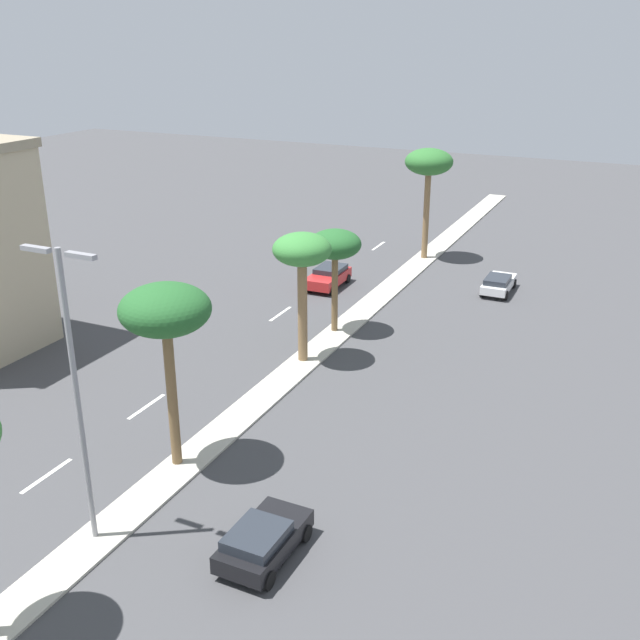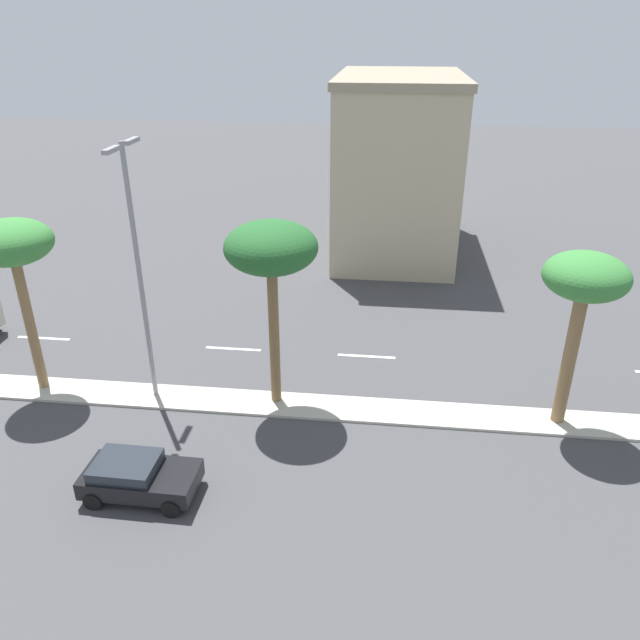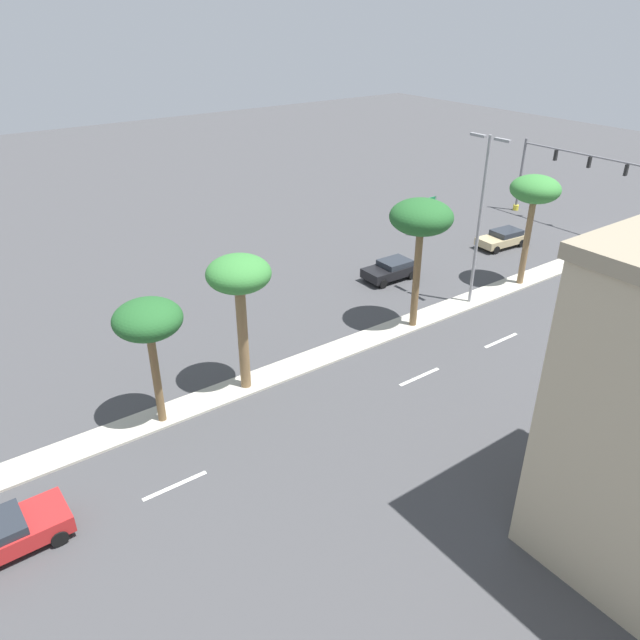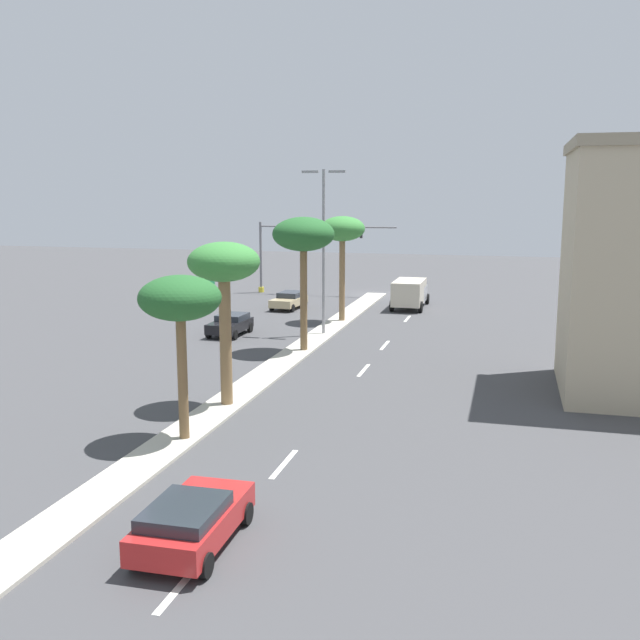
{
  "view_description": "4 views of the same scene",
  "coord_description": "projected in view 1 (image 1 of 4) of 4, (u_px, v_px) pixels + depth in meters",
  "views": [
    {
      "loc": [
        16.58,
        3.69,
        17.15
      ],
      "look_at": [
        2.35,
        34.26,
        3.95
      ],
      "focal_mm": 41.98,
      "sensor_mm": 36.0,
      "label": 1
    },
    {
      "loc": [
        21.52,
        30.12,
        14.74
      ],
      "look_at": [
        -3.01,
        27.3,
        2.68
      ],
      "focal_mm": 34.46,
      "sensor_mm": 36.0,
      "label": 2
    },
    {
      "loc": [
        -23.44,
        49.53,
        17.69
      ],
      "look_at": [
        1.27,
        31.62,
        1.57
      ],
      "focal_mm": 33.91,
      "sensor_mm": 36.0,
      "label": 3
    },
    {
      "loc": [
        -11.96,
        65.83,
        9.23
      ],
      "look_at": [
        -3.1,
        32.48,
        3.18
      ],
      "focal_mm": 40.16,
      "sensor_mm": 36.0,
      "label": 4
    }
  ],
  "objects": [
    {
      "name": "street_lamp_left",
      "position": [
        75.0,
        380.0,
        24.63
      ],
      "size": [
        2.9,
        0.24,
        10.73
      ],
      "color": "gray",
      "rests_on": "median_curb"
    },
    {
      "name": "sedan_black_front",
      "position": [
        263.0,
        540.0,
        25.69
      ],
      "size": [
        2.1,
        3.9,
        1.36
      ],
      "color": "black",
      "rests_on": "ground"
    },
    {
      "name": "palm_tree_far",
      "position": [
        165.0,
        313.0,
        29.0
      ],
      "size": [
        3.63,
        3.63,
        7.86
      ],
      "color": "brown",
      "rests_on": "median_curb"
    },
    {
      "name": "lane_stripe_trailing",
      "position": [
        280.0,
        314.0,
        48.07
      ],
      "size": [
        0.2,
        2.8,
        0.01
      ],
      "primitive_type": "cube",
      "color": "silver",
      "rests_on": "ground"
    },
    {
      "name": "ground_plane",
      "position": [
        269.0,
        393.0,
        37.69
      ],
      "size": [
        160.0,
        160.0,
        0.0
      ],
      "primitive_type": "plane",
      "color": "#424244"
    },
    {
      "name": "median_curb",
      "position": [
        343.0,
        328.0,
        45.68
      ],
      "size": [
        1.8,
        85.42,
        0.12
      ],
      "primitive_type": "cube",
      "color": "#B7B2A3",
      "rests_on": "ground"
    },
    {
      "name": "sedan_white_mid",
      "position": [
        498.0,
        283.0,
        51.69
      ],
      "size": [
        1.85,
        4.06,
        1.24
      ],
      "color": "silver",
      "rests_on": "ground"
    },
    {
      "name": "palm_tree_trailing",
      "position": [
        335.0,
        246.0,
        43.26
      ],
      "size": [
        3.07,
        3.07,
        6.22
      ],
      "color": "brown",
      "rests_on": "median_curb"
    },
    {
      "name": "sedan_red_right",
      "position": [
        328.0,
        276.0,
        52.87
      ],
      "size": [
        2.17,
        4.27,
        1.37
      ],
      "color": "red",
      "rests_on": "ground"
    },
    {
      "name": "palm_tree_right",
      "position": [
        302.0,
        255.0,
        39.01
      ],
      "size": [
        3.11,
        3.11,
        7.14
      ],
      "color": "olive",
      "rests_on": "median_curb"
    },
    {
      "name": "lane_stripe_center",
      "position": [
        147.0,
        406.0,
        36.3
      ],
      "size": [
        0.2,
        2.8,
        0.01
      ],
      "primitive_type": "cube",
      "color": "silver",
      "rests_on": "ground"
    },
    {
      "name": "lane_stripe_left",
      "position": [
        378.0,
        246.0,
        63.04
      ],
      "size": [
        0.2,
        2.8,
        0.01
      ],
      "primitive_type": "cube",
      "color": "silver",
      "rests_on": "ground"
    },
    {
      "name": "lane_stripe_inboard",
      "position": [
        331.0,
        279.0,
        54.82
      ],
      "size": [
        0.2,
        2.8,
        0.01
      ],
      "primitive_type": "cube",
      "color": "silver",
      "rests_on": "ground"
    },
    {
      "name": "lane_stripe_front",
      "position": [
        47.0,
        476.0,
        30.69
      ],
      "size": [
        0.2,
        2.8,
        0.01
      ],
      "primitive_type": "cube",
      "color": "silver",
      "rests_on": "ground"
    },
    {
      "name": "palm_tree_outboard",
      "position": [
        429.0,
        165.0,
        56.8
      ],
      "size": [
        3.67,
        3.67,
        8.57
      ],
      "color": "olive",
      "rests_on": "median_curb"
    }
  ]
}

